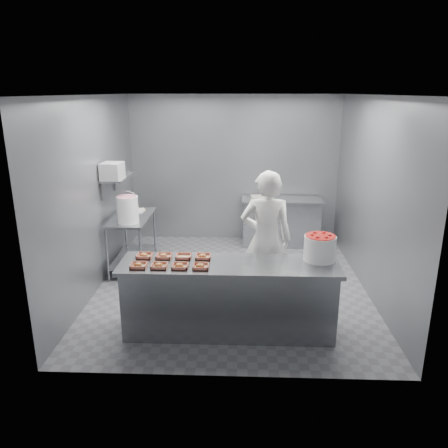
{
  "coord_description": "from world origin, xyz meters",
  "views": [
    {
      "loc": [
        0.13,
        -6.14,
        2.85
      ],
      "look_at": [
        -0.11,
        -0.2,
        1.03
      ],
      "focal_mm": 35.0,
      "sensor_mm": 36.0,
      "label": 1
    }
  ],
  "objects": [
    {
      "name": "floor",
      "position": [
        0.0,
        0.0,
        0.0
      ],
      "size": [
        4.5,
        4.5,
        0.0
      ],
      "primitive_type": "plane",
      "color": "#4C4C51",
      "rests_on": "ground"
    },
    {
      "name": "ceiling",
      "position": [
        0.0,
        0.0,
        2.8
      ],
      "size": [
        4.5,
        4.5,
        0.0
      ],
      "primitive_type": "plane",
      "rotation": [
        3.14,
        0.0,
        0.0
      ],
      "color": "white",
      "rests_on": "wall_back"
    },
    {
      "name": "wall_back",
      "position": [
        0.0,
        2.25,
        1.4
      ],
      "size": [
        4.0,
        0.04,
        2.8
      ],
      "primitive_type": "cube",
      "color": "slate",
      "rests_on": "ground"
    },
    {
      "name": "wall_left",
      "position": [
        -2.0,
        0.0,
        1.4
      ],
      "size": [
        0.04,
        4.5,
        2.8
      ],
      "primitive_type": "cube",
      "color": "slate",
      "rests_on": "ground"
    },
    {
      "name": "wall_right",
      "position": [
        2.0,
        0.0,
        1.4
      ],
      "size": [
        0.04,
        4.5,
        2.8
      ],
      "primitive_type": "cube",
      "color": "slate",
      "rests_on": "ground"
    },
    {
      "name": "service_counter",
      "position": [
        0.0,
        -1.35,
        0.45
      ],
      "size": [
        2.6,
        0.7,
        0.9
      ],
      "color": "slate",
      "rests_on": "ground"
    },
    {
      "name": "prep_table",
      "position": [
        -1.65,
        0.6,
        0.59
      ],
      "size": [
        0.6,
        1.2,
        0.9
      ],
      "color": "slate",
      "rests_on": "ground"
    },
    {
      "name": "back_counter",
      "position": [
        0.9,
        1.9,
        0.45
      ],
      "size": [
        1.5,
        0.6,
        0.9
      ],
      "color": "slate",
      "rests_on": "ground"
    },
    {
      "name": "wall_shelf",
      "position": [
        -1.82,
        0.6,
        1.55
      ],
      "size": [
        0.35,
        0.9,
        0.03
      ],
      "primitive_type": "cube",
      "color": "slate",
      "rests_on": "wall_left"
    },
    {
      "name": "tray_0",
      "position": [
        -1.04,
        -1.5,
        0.92
      ],
      "size": [
        0.19,
        0.18,
        0.06
      ],
      "color": "tan",
      "rests_on": "service_counter"
    },
    {
      "name": "tray_1",
      "position": [
        -0.8,
        -1.5,
        0.92
      ],
      "size": [
        0.19,
        0.18,
        0.06
      ],
      "color": "tan",
      "rests_on": "service_counter"
    },
    {
      "name": "tray_2",
      "position": [
        -0.56,
        -1.5,
        0.92
      ],
      "size": [
        0.19,
        0.18,
        0.06
      ],
      "color": "tan",
      "rests_on": "service_counter"
    },
    {
      "name": "tray_3",
      "position": [
        -0.32,
        -1.5,
        0.92
      ],
      "size": [
        0.19,
        0.18,
        0.06
      ],
      "color": "tan",
      "rests_on": "service_counter"
    },
    {
      "name": "tray_4",
      "position": [
        -1.04,
        -1.19,
        0.92
      ],
      "size": [
        0.19,
        0.18,
        0.06
      ],
      "color": "tan",
      "rests_on": "service_counter"
    },
    {
      "name": "tray_5",
      "position": [
        -0.8,
        -1.19,
        0.92
      ],
      "size": [
        0.19,
        0.18,
        0.06
      ],
      "color": "tan",
      "rests_on": "service_counter"
    },
    {
      "name": "tray_6",
      "position": [
        -0.56,
        -1.19,
        0.92
      ],
      "size": [
        0.19,
        0.18,
        0.04
      ],
      "color": "tan",
      "rests_on": "service_counter"
    },
    {
      "name": "tray_7",
      "position": [
        -0.32,
        -1.19,
        0.92
      ],
      "size": [
        0.19,
        0.18,
        0.06
      ],
      "color": "tan",
      "rests_on": "service_counter"
    },
    {
      "name": "worker",
      "position": [
        0.47,
        -0.59,
        0.94
      ],
      "size": [
        0.7,
        0.47,
        1.88
      ],
      "primitive_type": "imported",
      "rotation": [
        0.0,
        0.0,
        3.12
      ],
      "color": "white",
      "rests_on": "ground"
    },
    {
      "name": "strawberry_tub",
      "position": [
        1.08,
        -1.2,
        1.07
      ],
      "size": [
        0.38,
        0.38,
        0.31
      ],
      "color": "white",
      "rests_on": "service_counter"
    },
    {
      "name": "glaze_bucket",
      "position": [
        -1.6,
        0.26,
        1.12
      ],
      "size": [
        0.34,
        0.33,
        0.5
      ],
      "color": "white",
      "rests_on": "prep_table"
    },
    {
      "name": "bucket_lid",
      "position": [
        -1.66,
        0.93,
        0.91
      ],
      "size": [
        0.37,
        0.37,
        0.02
      ],
      "primitive_type": "cylinder",
      "rotation": [
        0.0,
        0.0,
        0.38
      ],
      "color": "white",
      "rests_on": "prep_table"
    },
    {
      "name": "rag",
      "position": [
        -1.58,
        1.0,
        0.91
      ],
      "size": [
        0.19,
        0.17,
        0.02
      ],
      "primitive_type": "cube",
      "rotation": [
        0.0,
        0.0,
        0.42
      ],
      "color": "#CCB28C",
      "rests_on": "prep_table"
    },
    {
      "name": "appliance",
      "position": [
        -1.82,
        0.33,
        1.69
      ],
      "size": [
        0.32,
        0.36,
        0.25
      ],
      "primitive_type": "cube",
      "rotation": [
        0.0,
        0.0,
        -0.08
      ],
      "color": "gray",
      "rests_on": "wall_shelf"
    },
    {
      "name": "paper_stack",
      "position": [
        0.47,
        1.9,
        0.93
      ],
      "size": [
        0.3,
        0.22,
        0.06
      ],
      "primitive_type": "cube",
      "rotation": [
        0.0,
        0.0,
        -0.01
      ],
      "color": "silver",
      "rests_on": "back_counter"
    }
  ]
}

